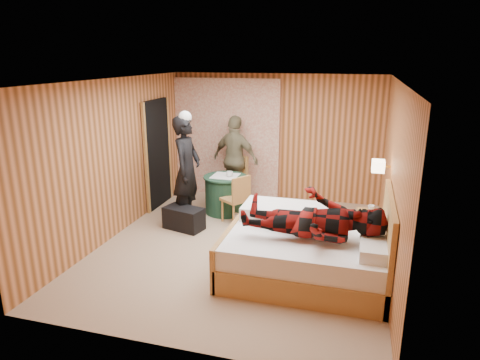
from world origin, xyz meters
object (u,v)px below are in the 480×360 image
(chair_near, at_px, (238,196))
(duffel_bag, at_px, (184,218))
(wall_lamp, at_px, (378,166))
(nightstand, at_px, (369,231))
(bed, at_px, (311,250))
(round_table, at_px, (225,194))
(chair_far, at_px, (236,176))
(man_at_table, at_px, (235,159))
(woman_standing, at_px, (187,170))
(man_on_bed, at_px, (314,208))

(chair_near, bearing_deg, duffel_bag, -23.79)
(wall_lamp, distance_m, nightstand, 1.01)
(bed, relative_size, duffel_bag, 3.26)
(round_table, height_order, duffel_bag, round_table)
(chair_far, height_order, man_at_table, man_at_table)
(duffel_bag, bearing_deg, woman_standing, 114.55)
(woman_standing, bearing_deg, chair_near, -81.35)
(duffel_bag, bearing_deg, man_on_bed, -13.70)
(wall_lamp, bearing_deg, man_on_bed, -121.48)
(nightstand, height_order, round_table, round_table)
(wall_lamp, distance_m, chair_near, 2.42)
(bed, relative_size, man_at_table, 1.25)
(duffel_bag, xyz_separation_m, woman_standing, (-0.06, 0.36, 0.75))
(wall_lamp, relative_size, man_at_table, 0.15)
(woman_standing, distance_m, man_at_table, 1.37)
(round_table, distance_m, chair_near, 0.61)
(woman_standing, bearing_deg, man_on_bed, -124.01)
(round_table, bearing_deg, bed, -46.90)
(duffel_bag, bearing_deg, chair_near, 45.67)
(man_at_table, bearing_deg, woman_standing, 86.06)
(nightstand, xyz_separation_m, chair_near, (-2.20, 0.44, 0.21))
(round_table, bearing_deg, chair_near, -51.30)
(nightstand, bearing_deg, woman_standing, 174.28)
(bed, relative_size, chair_near, 2.50)
(man_on_bed, bearing_deg, woman_standing, 146.26)
(bed, bearing_deg, chair_near, 134.38)
(bed, xyz_separation_m, duffel_bag, (-2.24, 0.98, -0.15))
(chair_near, height_order, duffel_bag, chair_near)
(nightstand, relative_size, woman_standing, 0.31)
(wall_lamp, bearing_deg, round_table, 160.99)
(chair_near, distance_m, man_on_bed, 2.30)
(wall_lamp, height_order, chair_near, wall_lamp)
(bed, distance_m, chair_near, 2.06)
(man_at_table, bearing_deg, round_table, 107.42)
(bed, xyz_separation_m, round_table, (-1.81, 1.93, 0.02))
(round_table, height_order, chair_near, chair_near)
(wall_lamp, bearing_deg, nightstand, -168.65)
(chair_far, bearing_deg, chair_near, -57.82)
(chair_far, bearing_deg, duffel_bag, -91.37)
(round_table, distance_m, duffel_bag, 1.06)
(bed, relative_size, chair_far, 2.32)
(round_table, bearing_deg, man_at_table, 90.00)
(chair_near, bearing_deg, nightstand, 113.37)
(chair_far, bearing_deg, man_on_bed, -42.50)
(nightstand, distance_m, man_at_table, 3.07)
(nightstand, relative_size, round_table, 0.72)
(chair_far, bearing_deg, woman_standing, -98.18)
(wall_lamp, relative_size, chair_far, 0.28)
(nightstand, height_order, chair_near, chair_near)
(wall_lamp, xyz_separation_m, chair_near, (-2.24, 0.44, -0.80))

